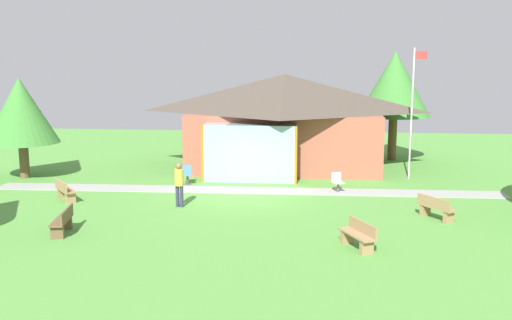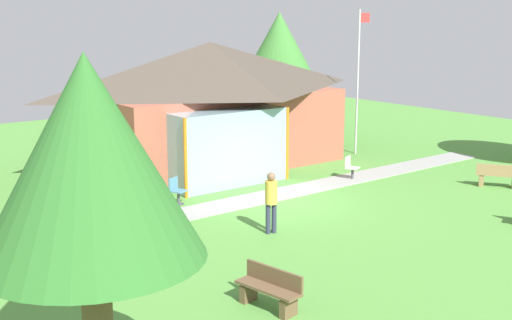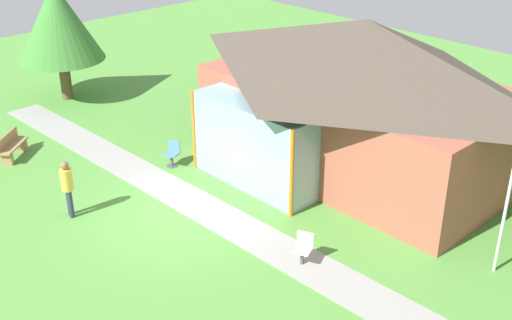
{
  "view_description": "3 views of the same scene",
  "coord_description": "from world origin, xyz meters",
  "views": [
    {
      "loc": [
        2.88,
        -23.33,
        5.63
      ],
      "look_at": [
        0.31,
        2.88,
        1.0
      ],
      "focal_mm": 40.0,
      "sensor_mm": 36.0,
      "label": 1
    },
    {
      "loc": [
        -13.06,
        -15.93,
        5.89
      ],
      "look_at": [
        0.06,
        1.43,
        1.15
      ],
      "focal_mm": 46.3,
      "sensor_mm": 36.0,
      "label": 2
    },
    {
      "loc": [
        13.14,
        -9.5,
        9.67
      ],
      "look_at": [
        0.99,
        2.12,
        1.45
      ],
      "focal_mm": 45.52,
      "sensor_mm": 36.0,
      "label": 3
    }
  ],
  "objects": [
    {
      "name": "patio_chair_lawn_spare",
      "position": [
        4.03,
        0.87,
        0.42
      ],
      "size": [
        0.58,
        0.58,
        0.86
      ],
      "rotation": [
        0.0,
        0.0,
        3.54
      ],
      "color": "beige",
      "rests_on": "ground_plane"
    },
    {
      "name": "visitor_strolling_lawn",
      "position": [
        -2.18,
        -2.22,
        1.02
      ],
      "size": [
        0.34,
        0.34,
        1.74
      ],
      "rotation": [
        0.0,
        0.0,
        6.03
      ],
      "color": "#2D3347",
      "rests_on": "ground_plane"
    },
    {
      "name": "bench_mid_left",
      "position": [
        -7.03,
        -1.7,
        0.4
      ],
      "size": [
        1.3,
        1.43,
        0.84
      ],
      "rotation": [
        0.0,
        0.0,
        5.41
      ],
      "color": "#9E7A51",
      "rests_on": "ground_plane"
    },
    {
      "name": "footpath",
      "position": [
        0.0,
        0.8,
        0.01
      ],
      "size": [
        22.22,
        1.72,
        0.03
      ],
      "primitive_type": "cube",
      "rotation": [
        0.0,
        0.0,
        0.02
      ],
      "color": "#999993",
      "rests_on": "ground_plane"
    },
    {
      "name": "pavilion",
      "position": [
        1.4,
        6.18,
        2.56
      ],
      "size": [
        10.64,
        7.33,
        4.91
      ],
      "color": "#A35642",
      "rests_on": "ground_plane"
    },
    {
      "name": "tree_west_hedge",
      "position": [
        -10.92,
        2.53,
        3.25
      ],
      "size": [
        3.48,
        3.48,
        4.83
      ],
      "color": "brown",
      "rests_on": "ground_plane"
    },
    {
      "name": "patio_chair_west",
      "position": [
        -2.78,
        1.89,
        0.42
      ],
      "size": [
        0.58,
        0.58,
        0.86
      ],
      "rotation": [
        0.0,
        0.0,
        3.55
      ],
      "color": "teal",
      "rests_on": "ground_plane"
    },
    {
      "name": "ground_plane",
      "position": [
        0.0,
        0.0,
        0.0
      ],
      "size": [
        44.0,
        44.0,
        0.0
      ],
      "primitive_type": "plane",
      "color": "#54933D"
    }
  ]
}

